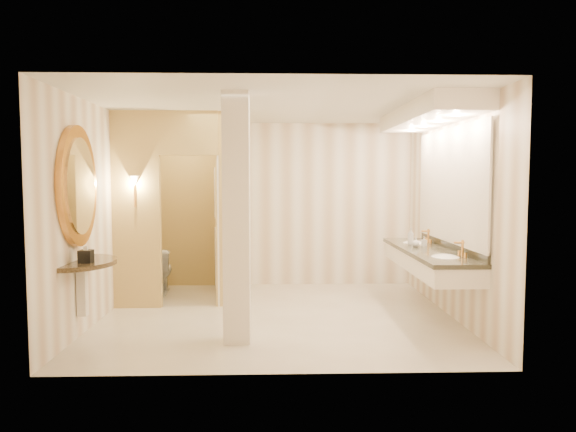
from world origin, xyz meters
name	(u,v)px	position (x,y,z in m)	size (l,w,h in m)	color
floor	(278,316)	(0.00, 0.00, 0.00)	(4.50, 4.50, 0.00)	silver
ceiling	(277,106)	(0.00, 0.00, 2.70)	(4.50, 4.50, 0.00)	silver
wall_back	(276,205)	(0.00, 2.00, 1.35)	(4.50, 0.02, 2.70)	white
wall_front	(279,227)	(0.00, -2.00, 1.35)	(4.50, 0.02, 2.70)	white
wall_left	(100,213)	(-2.25, 0.00, 1.35)	(0.02, 4.00, 2.70)	white
wall_right	(451,212)	(2.25, 0.00, 1.35)	(0.02, 4.00, 2.70)	white
toilet_closet	(201,206)	(-1.11, 0.97, 1.39)	(1.50, 1.55, 2.70)	#D4C46F
wall_sconce	(135,182)	(-1.93, 0.43, 1.73)	(0.14, 0.14, 0.42)	gold
vanity	(432,191)	(1.98, -0.05, 1.63)	(0.75, 2.62, 2.09)	white
console_shelf	(78,218)	(-2.21, -0.85, 1.35)	(1.03, 1.03, 1.96)	black
pillar	(237,219)	(-0.45, -1.03, 1.35)	(0.28, 0.28, 2.70)	white
tissue_box	(86,256)	(-2.09, -0.99, 0.94)	(0.14, 0.14, 0.14)	black
toilet	(159,270)	(-1.83, 1.41, 0.35)	(0.39, 0.69, 0.71)	white
soap_bottle_a	(424,241)	(1.98, 0.23, 0.94)	(0.06, 0.06, 0.13)	beige
soap_bottle_b	(416,242)	(1.84, 0.16, 0.94)	(0.10, 0.10, 0.13)	silver
soap_bottle_c	(411,236)	(1.84, 0.38, 0.99)	(0.09, 0.09, 0.23)	#C6B28C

